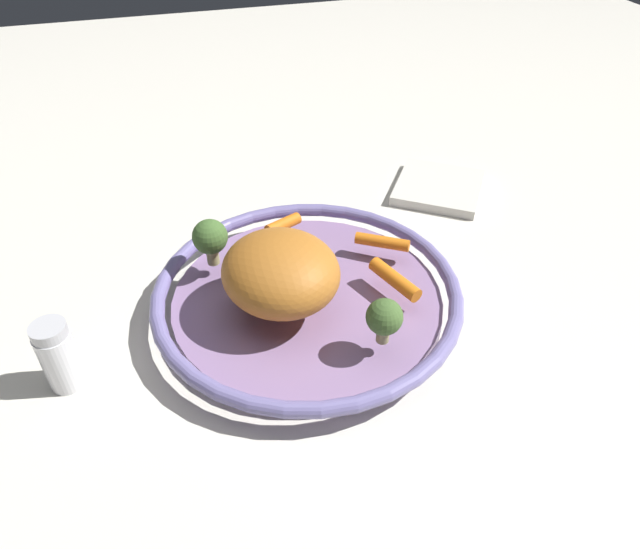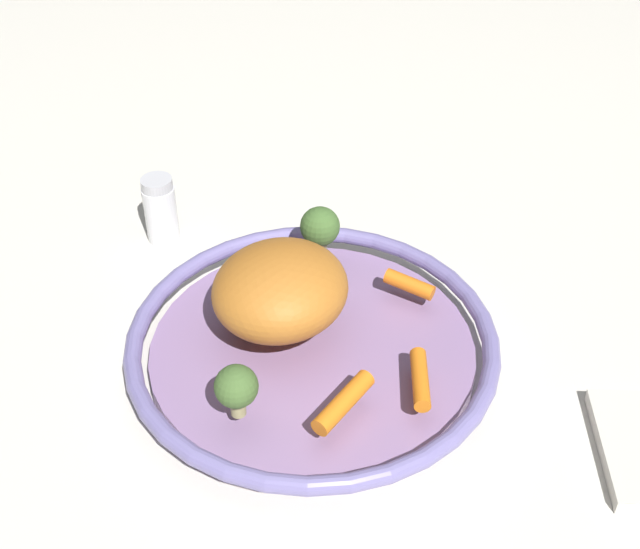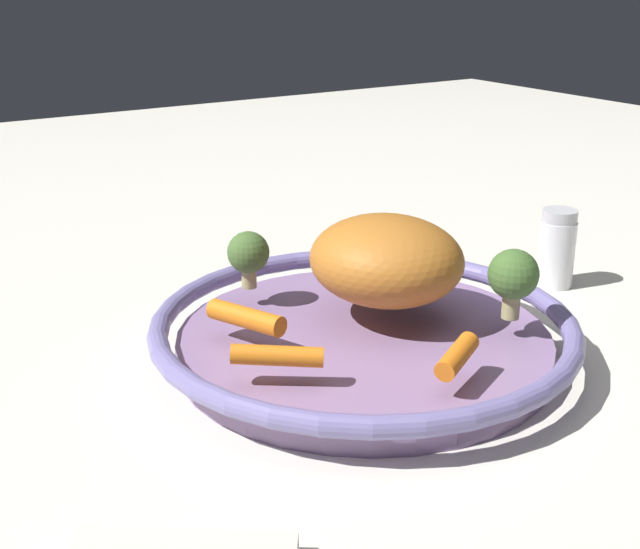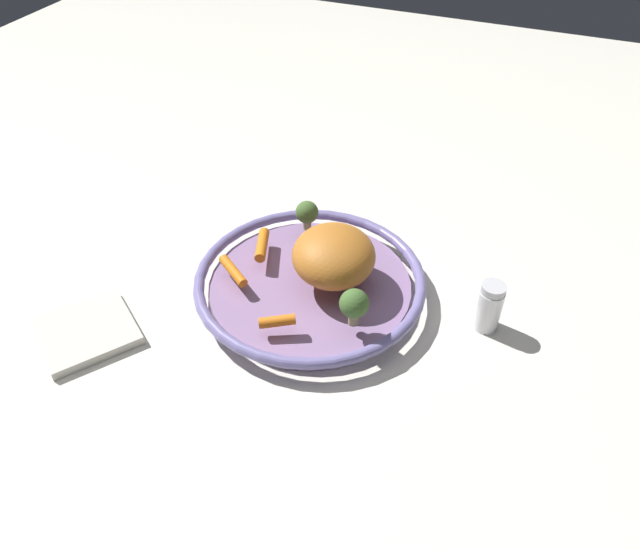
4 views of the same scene
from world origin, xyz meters
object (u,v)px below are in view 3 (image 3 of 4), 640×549
at_px(serving_bowl, 364,335).
at_px(baby_carrot_left, 277,356).
at_px(baby_carrot_right, 455,357).
at_px(broccoli_floret_edge, 248,254).
at_px(roast_chicken_piece, 386,260).
at_px(baby_carrot_back, 246,317).
at_px(salt_shaker, 557,249).
at_px(broccoli_floret_small, 513,276).

bearing_deg(serving_bowl, baby_carrot_left, 21.96).
relative_size(baby_carrot_right, broccoli_floret_edge, 0.98).
distance_m(roast_chicken_piece, baby_carrot_left, 0.15).
relative_size(serving_bowl, baby_carrot_back, 5.03).
distance_m(roast_chicken_piece, baby_carrot_right, 0.13).
bearing_deg(broccoli_floret_edge, baby_carrot_back, 60.02).
bearing_deg(broccoli_floret_edge, salt_shaker, 167.23).
distance_m(baby_carrot_back, salt_shaker, 0.35).
bearing_deg(salt_shaker, baby_carrot_left, 11.86).
xyz_separation_m(baby_carrot_left, baby_carrot_back, (-0.01, -0.07, 0.00)).
xyz_separation_m(roast_chicken_piece, baby_carrot_back, (0.12, -0.01, -0.03)).
bearing_deg(salt_shaker, broccoli_floret_small, 31.96).
bearing_deg(baby_carrot_left, roast_chicken_piece, -157.59).
bearing_deg(broccoli_floret_small, salt_shaker, -148.04).
xyz_separation_m(serving_bowl, baby_carrot_back, (0.09, -0.03, 0.03)).
bearing_deg(broccoli_floret_small, baby_carrot_right, 24.06).
xyz_separation_m(broccoli_floret_small, salt_shaker, (-0.16, -0.10, -0.04)).
bearing_deg(roast_chicken_piece, baby_carrot_back, -6.42).
relative_size(broccoli_floret_small, salt_shaker, 0.72).
xyz_separation_m(roast_chicken_piece, baby_carrot_right, (0.03, 0.12, -0.03)).
bearing_deg(broccoli_floret_small, broccoli_floret_edge, -50.47).
relative_size(baby_carrot_back, broccoli_floret_small, 1.21).
xyz_separation_m(serving_bowl, salt_shaker, (-0.26, -0.03, 0.02)).
height_order(baby_carrot_left, salt_shaker, salt_shaker).
xyz_separation_m(roast_chicken_piece, salt_shaker, (-0.22, -0.02, -0.04)).
relative_size(roast_chicken_piece, salt_shaker, 1.65).
bearing_deg(roast_chicken_piece, serving_bowl, 23.90).
relative_size(baby_carrot_back, broccoli_floret_edge, 1.37).
bearing_deg(salt_shaker, baby_carrot_back, 0.96).
distance_m(roast_chicken_piece, broccoli_floret_edge, 0.12).
xyz_separation_m(baby_carrot_back, salt_shaker, (-0.35, -0.01, -0.01)).
xyz_separation_m(baby_carrot_back, broccoli_floret_edge, (-0.04, -0.07, 0.02)).
distance_m(baby_carrot_right, broccoli_floret_small, 0.11).
bearing_deg(baby_carrot_left, salt_shaker, -168.14).
relative_size(serving_bowl, baby_carrot_right, 7.00).
xyz_separation_m(baby_carrot_left, salt_shaker, (-0.36, -0.08, -0.01)).
xyz_separation_m(roast_chicken_piece, broccoli_floret_edge, (0.08, -0.09, -0.01)).
height_order(broccoli_floret_edge, salt_shaker, broccoli_floret_edge).
bearing_deg(baby_carrot_back, baby_carrot_left, 79.69).
height_order(baby_carrot_left, baby_carrot_back, baby_carrot_back).
xyz_separation_m(baby_carrot_back, broccoli_floret_small, (-0.18, 0.10, 0.03)).
height_order(serving_bowl, broccoli_floret_edge, broccoli_floret_edge).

